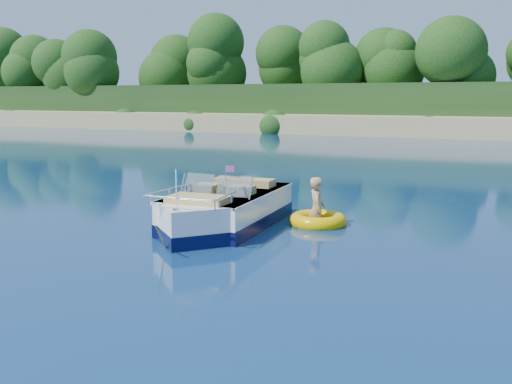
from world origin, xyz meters
TOP-DOWN VIEW (x-y plane):
  - ground at (0.00, 0.00)m, footprint 160.00×160.00m
  - shoreline at (0.00, 63.77)m, footprint 170.00×59.00m
  - treeline at (0.04, 41.01)m, footprint 150.00×7.12m
  - motorboat at (-0.48, 3.38)m, footprint 2.12×5.39m
  - tow_tube at (1.37, 4.64)m, footprint 1.70×1.70m
  - boy at (1.31, 4.72)m, footprint 0.71×0.93m

SIDE VIEW (x-z plane):
  - ground at x=0.00m, z-range 0.00..0.00m
  - boy at x=1.31m, z-range -0.83..0.83m
  - tow_tube at x=1.37m, z-range -0.09..0.27m
  - motorboat at x=-0.48m, z-range -0.55..1.25m
  - shoreline at x=0.00m, z-range -2.02..3.98m
  - treeline at x=0.04m, z-range 1.45..9.64m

